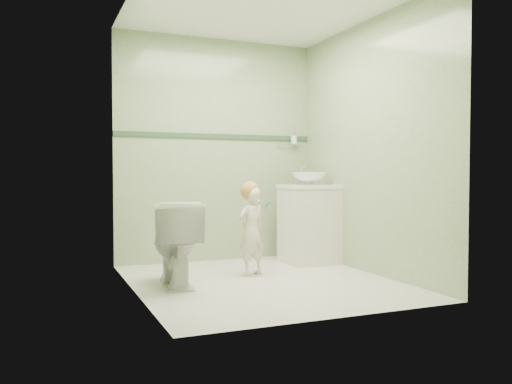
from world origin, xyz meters
name	(u,v)px	position (x,y,z in m)	size (l,w,h in m)	color
ground	(263,282)	(0.00, 0.00, 0.00)	(2.50, 2.50, 0.00)	white
room_shell	(263,144)	(0.00, 0.00, 1.20)	(2.50, 2.54, 2.40)	#83A373
trim_stripe	(217,136)	(0.00, 1.24, 1.35)	(2.20, 0.02, 0.05)	#2F4C32
vanity	(309,225)	(0.84, 0.70, 0.40)	(0.52, 0.50, 0.80)	white
counter	(309,186)	(0.84, 0.70, 0.81)	(0.54, 0.52, 0.04)	white
basin	(309,178)	(0.84, 0.70, 0.89)	(0.37, 0.37, 0.13)	white
faucet	(301,171)	(0.84, 0.89, 0.97)	(0.03, 0.13, 0.18)	silver
cup_holder	(293,140)	(0.89, 1.18, 1.33)	(0.26, 0.07, 0.21)	silver
toilet	(175,243)	(-0.74, 0.15, 0.36)	(0.40, 0.70, 0.72)	white
toddler	(251,231)	(0.01, 0.30, 0.41)	(0.30, 0.20, 0.82)	silver
hair_cap	(250,191)	(0.01, 0.33, 0.78)	(0.18, 0.18, 0.18)	#B78140
teal_toothbrush	(266,204)	(0.12, 0.21, 0.66)	(0.10, 0.14, 0.08)	#0A8565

